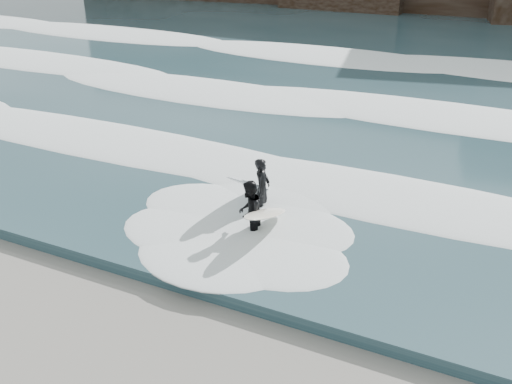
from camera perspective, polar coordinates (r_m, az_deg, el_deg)
ground at (r=10.90m, az=-21.55°, el=-16.39°), size 120.00×120.00×0.00m
sea at (r=35.34m, az=14.75°, el=13.74°), size 90.00×52.00×0.30m
foam_near at (r=16.88m, az=0.22°, el=2.73°), size 60.00×3.20×0.20m
foam_mid at (r=23.02m, az=7.84°, el=8.89°), size 60.00×4.00×0.24m
foam_far at (r=31.45m, az=13.22°, el=13.05°), size 60.00×4.80×0.30m
surfer_left at (r=14.52m, az=0.20°, el=0.52°), size 0.97×2.04×1.60m
surfer_right at (r=13.31m, az=-0.42°, el=-2.05°), size 1.06×2.02×1.56m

